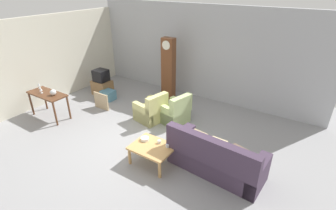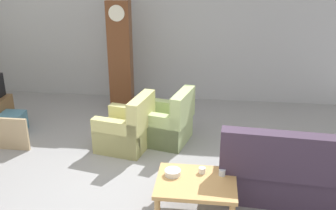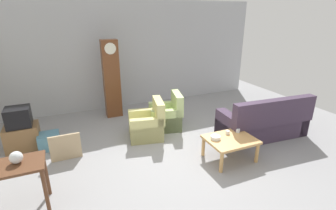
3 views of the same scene
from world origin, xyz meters
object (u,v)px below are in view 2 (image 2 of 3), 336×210
Objects in this scene: framed_picture_leaning at (10,134)px; storage_box_blue at (11,122)px; couch_floral at (302,174)px; armchair_olive_far at (167,125)px; coffee_table_wood at (196,186)px; grandfather_clock at (120,57)px; cup_blue_rimmed at (222,172)px; cup_white_porcelain at (202,170)px; armchair_olive_near at (127,131)px; bowl_white_stacked at (173,172)px.

framed_picture_leaning reaches higher than storage_box_blue.
couch_floral is 4.47m from framed_picture_leaning.
couch_floral is at bearing -10.47° from framed_picture_leaning.
armchair_olive_far reaches higher than coffee_table_wood.
coffee_table_wood is at bearing -62.87° from grandfather_clock.
framed_picture_leaning is at bearing 161.24° from cup_blue_rimmed.
armchair_olive_far is 1.83m from cup_white_porcelain.
armchair_olive_far is at bearing -0.85° from storage_box_blue.
armchair_olive_near is 2.00m from coffee_table_wood.
cup_blue_rimmed is at bearing -6.04° from cup_white_porcelain.
bowl_white_stacked reaches higher than storage_box_blue.
storage_box_blue is 5.15× the size of cup_white_porcelain.
storage_box_blue is (-1.71, -1.31, -0.91)m from grandfather_clock.
cup_white_porcelain is at bearing 72.07° from coffee_table_wood.
armchair_olive_near is 10.87× the size of cup_white_porcelain.
couch_floral reaches higher than coffee_table_wood.
bowl_white_stacked is (-0.36, -0.09, -0.00)m from cup_white_porcelain.
storage_box_blue is 3.61m from bowl_white_stacked.
framed_picture_leaning is 0.72m from storage_box_blue.
armchair_olive_far reaches higher than cup_white_porcelain.
grandfather_clock is 3.61× the size of framed_picture_leaning.
armchair_olive_near is at bearing -9.15° from storage_box_blue.
couch_floral is 2.27× the size of armchair_olive_far.
framed_picture_leaning is at bearing 156.84° from coffee_table_wood.
cup_blue_rimmed is at bearing -57.43° from grandfather_clock.
couch_floral is 1.69m from bowl_white_stacked.
bowl_white_stacked is (2.76, -1.20, 0.22)m from framed_picture_leaning.
cup_blue_rimmed is (1.51, -1.42, 0.20)m from armchair_olive_near.
cup_white_porcelain is (3.12, -1.12, 0.22)m from framed_picture_leaning.
storage_box_blue is 5.45× the size of cup_blue_rimmed.
grandfather_clock is at bearing 54.46° from framed_picture_leaning.
cup_white_porcelain is at bearing -69.43° from armchair_olive_far.
cup_white_porcelain is at bearing -19.69° from framed_picture_leaning.
armchair_olive_far is 11.72× the size of cup_blue_rimmed.
couch_floral is 1.43m from coffee_table_wood.
grandfather_clock is (-3.01, 2.76, 0.73)m from couch_floral.
grandfather_clock is at bearing 37.49° from storage_box_blue.
coffee_table_wood is at bearing -19.32° from bowl_white_stacked.
coffee_table_wood is 3.72m from grandfather_clock.
framed_picture_leaning is at bearing 156.45° from bowl_white_stacked.
cup_white_porcelain is at bearing -26.92° from storage_box_blue.
bowl_white_stacked is (0.91, -1.49, 0.19)m from armchair_olive_near.
cup_white_porcelain is (0.64, -1.71, 0.19)m from armchair_olive_far.
cup_white_porcelain is (1.73, -3.06, -0.59)m from grandfather_clock.
framed_picture_leaning is 3.56m from cup_blue_rimmed.
cup_blue_rimmed is at bearing -18.76° from framed_picture_leaning.
couch_floral is 1.00× the size of grandfather_clock.
armchair_olive_near is 1.90m from cup_white_porcelain.
couch_floral reaches higher than bowl_white_stacked.
cup_white_porcelain is 0.43× the size of bowl_white_stacked.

